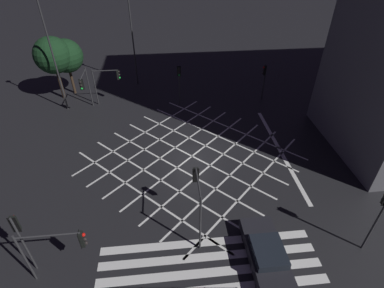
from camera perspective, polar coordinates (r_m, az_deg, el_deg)
The scene contains 15 objects.
ground_plane at distance 22.90m, azimuth 0.00°, elevation -2.33°, with size 200.00×200.00×0.00m, color black.
road_markings at distance 18.74m, azimuth 2.95°, elevation -13.55°, with size 17.43×22.09×0.01m.
traffic_light_median_north at distance 28.59m, azimuth -2.47°, elevation 12.54°, with size 0.36×0.39×3.87m.
traffic_light_sw_main at distance 15.64m, azimuth -24.18°, elevation -17.15°, with size 3.09×0.36×3.41m.
traffic_light_median_south at distance 15.88m, azimuth 1.08°, elevation -9.37°, with size 0.36×2.47×4.02m.
traffic_light_nw_cross at distance 28.67m, azimuth -19.79°, elevation 10.64°, with size 0.36×2.59×3.86m.
traffic_light_se_cross at distance 17.64m, azimuth 32.41°, elevation -10.33°, with size 0.36×0.39×4.34m.
traffic_light_sw_cross at distance 16.55m, azimuth -30.04°, elevation -14.42°, with size 0.36×0.39×3.89m.
traffic_light_nw_main at distance 29.74m, azimuth -15.65°, elevation 11.90°, with size 2.55×0.36×3.57m.
traffic_light_ne_main at distance 30.47m, azimuth 13.58°, elevation 12.62°, with size 0.39×0.36×3.52m.
street_lamp_east at distance 32.54m, azimuth -11.43°, elevation 20.71°, with size 0.45×0.45×9.01m.
street_lamp_west at distance 28.87m, azimuth -25.66°, elevation 17.43°, with size 0.46×0.46×10.09m.
street_tree_near at distance 32.72m, azimuth -22.89°, elevation 15.18°, with size 3.25×3.25×5.58m.
street_tree_far at distance 31.97m, azimuth -25.02°, elevation 15.04°, with size 3.45×3.45×6.13m.
waiting_car at distance 16.82m, azimuth 14.03°, elevation -19.86°, with size 1.78×4.60×1.31m.
Camera 1 is at (-1.83, -17.75, 14.34)m, focal length 28.00 mm.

